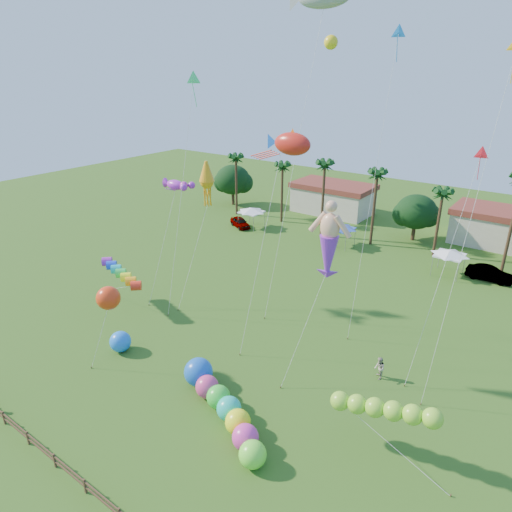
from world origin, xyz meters
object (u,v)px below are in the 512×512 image
Objects in this scene: car_a at (240,222)px; spectator_b at (379,368)px; caterpillar_inflatable at (222,404)px; blue_ball at (120,342)px; car_b at (489,274)px.

car_a is 2.35× the size of spectator_b.
car_a is 0.42× the size of caterpillar_inflatable.
spectator_b is at bearing -98.32° from car_a.
car_a is at bearing -159.84° from spectator_b.
caterpillar_inflatable reaches higher than blue_ball.
car_a is at bearing 150.85° from caterpillar_inflatable.
spectator_b is (-3.04, -23.81, 0.11)m from car_b.
blue_ball reaches higher than car_b.
caterpillar_inflatable is 11.75m from blue_ball.
car_a is 33.73m from car_b.
car_b is 0.48× the size of caterpillar_inflatable.
car_b reaches higher than car_a.
blue_ball is (11.83, -31.10, 0.16)m from car_a.
car_a is 33.27m from blue_ball.
spectator_b is at bearing 79.42° from caterpillar_inflatable.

